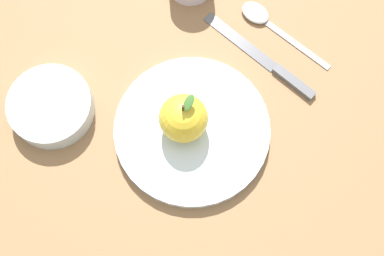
{
  "coord_description": "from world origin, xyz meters",
  "views": [
    {
      "loc": [
        -0.17,
        -0.18,
        0.71
      ],
      "look_at": [
        -0.02,
        -0.01,
        0.02
      ],
      "focal_mm": 46.53,
      "sensor_mm": 36.0,
      "label": 1
    }
  ],
  "objects_px": {
    "side_bowl": "(51,106)",
    "spoon": "(265,20)",
    "knife": "(269,63)",
    "apple": "(184,119)",
    "dinner_plate": "(192,130)"
  },
  "relations": [
    {
      "from": "dinner_plate",
      "to": "spoon",
      "type": "bearing_deg",
      "value": 18.06
    },
    {
      "from": "side_bowl",
      "to": "dinner_plate",
      "type": "bearing_deg",
      "value": -49.42
    },
    {
      "from": "dinner_plate",
      "to": "apple",
      "type": "relative_size",
      "value": 2.75
    },
    {
      "from": "side_bowl",
      "to": "knife",
      "type": "xyz_separation_m",
      "value": [
        0.3,
        -0.15,
        -0.02
      ]
    },
    {
      "from": "dinner_plate",
      "to": "knife",
      "type": "height_order",
      "value": "dinner_plate"
    },
    {
      "from": "dinner_plate",
      "to": "spoon",
      "type": "distance_m",
      "value": 0.22
    },
    {
      "from": "apple",
      "to": "spoon",
      "type": "distance_m",
      "value": 0.23
    },
    {
      "from": "knife",
      "to": "side_bowl",
      "type": "bearing_deg",
      "value": 153.2
    },
    {
      "from": "dinner_plate",
      "to": "knife",
      "type": "bearing_deg",
      "value": 3.07
    },
    {
      "from": "dinner_plate",
      "to": "side_bowl",
      "type": "xyz_separation_m",
      "value": [
        -0.14,
        0.16,
        0.01
      ]
    },
    {
      "from": "knife",
      "to": "spoon",
      "type": "xyz_separation_m",
      "value": [
        0.05,
        0.06,
        0.0
      ]
    },
    {
      "from": "side_bowl",
      "to": "knife",
      "type": "bearing_deg",
      "value": -26.8
    },
    {
      "from": "apple",
      "to": "side_bowl",
      "type": "xyz_separation_m",
      "value": [
        -0.13,
        0.15,
        -0.03
      ]
    },
    {
      "from": "side_bowl",
      "to": "spoon",
      "type": "relative_size",
      "value": 0.72
    },
    {
      "from": "apple",
      "to": "spoon",
      "type": "bearing_deg",
      "value": 15.16
    }
  ]
}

